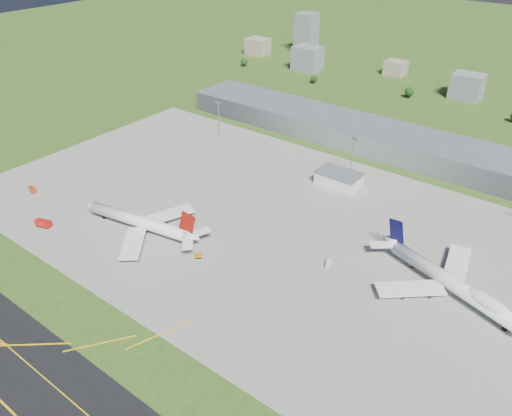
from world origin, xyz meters
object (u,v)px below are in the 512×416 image
Objects in this scene: van_white_far at (414,265)px; crash_tender at (32,190)px; airliner_red_twin at (142,223)px; airliner_blue_quad at (453,284)px; fire_truck at (43,224)px; tug_yellow at (198,256)px; van_white_near at (328,264)px.

crash_tender is at bearing -176.52° from van_white_far.
crash_tender is (-85.19, -11.74, -3.98)m from airliner_red_twin.
van_white_far is at bearing 176.01° from airliner_blue_quad.
tug_yellow is at bearing 0.97° from fire_truck.
fire_truck is 192.68m from van_white_far.
tug_yellow is at bearing -161.35° from van_white_far.
airliner_red_twin is at bearing 142.66° from tug_yellow.
fire_truck is 1.57× the size of crash_tender.
crash_tender is at bearing -146.18° from airliner_blue_quad.
van_white_far is at bearing -4.99° from tug_yellow.
tug_yellow is (39.07, 0.78, -4.48)m from airliner_red_twin.
van_white_far is at bearing 8.44° from fire_truck.
fire_truck is 1.70× the size of van_white_near.
van_white_near is at bearing -7.08° from tug_yellow.
airliner_blue_quad is 207.86m from fire_truck.
airliner_blue_quad is 239.58m from crash_tender.
tug_yellow is at bearing 15.16° from crash_tender.
van_white_far is at bearing 27.73° from crash_tender.
airliner_red_twin is 54.62m from fire_truck.
van_white_far is (-20.69, 8.80, -4.71)m from airliner_blue_quad.
airliner_red_twin is 154.53m from airliner_blue_quad.
fire_truck is at bearing 22.76° from airliner_red_twin.
airliner_red_twin is at bearing 86.41° from van_white_near.
fire_truck is 152.68m from van_white_near.
airliner_red_twin reaches higher than tug_yellow.
crash_tender reaches higher than van_white_near.
crash_tender is at bearing 137.25° from fire_truck.
airliner_red_twin is 13.46× the size of van_white_near.
fire_truck is 2.09× the size of tug_yellow.
van_white_far is (125.74, 58.15, -4.40)m from airliner_red_twin.
crash_tender is (-39.28, 17.63, -0.43)m from fire_truck.
crash_tender is 1.08× the size of van_white_near.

